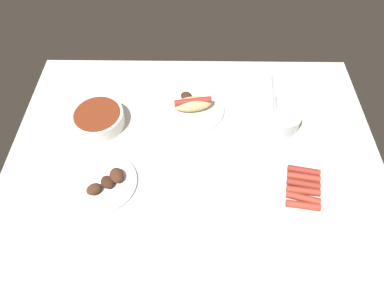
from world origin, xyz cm
name	(u,v)px	position (x,y,z in cm)	size (l,w,h in cm)	color
ground_plane	(194,156)	(0.00, 0.00, -1.50)	(120.00, 90.00, 3.00)	silver
bowl_coleslaw	(280,117)	(-29.03, -12.88, 3.39)	(13.41, 13.41, 15.84)	silver
plate_grilled_meat	(105,182)	(26.75, 11.31, 1.01)	(20.00, 20.00, 3.96)	white
plate_sausages	(302,189)	(-32.26, 12.89, 0.99)	(23.85, 23.85, 3.13)	white
plate_hotdog_assembled	(193,106)	(0.67, -18.97, 1.89)	(22.10, 22.10, 5.61)	white
bowl_chili	(99,118)	(32.48, -12.14, 2.91)	(17.23, 17.23, 5.32)	white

